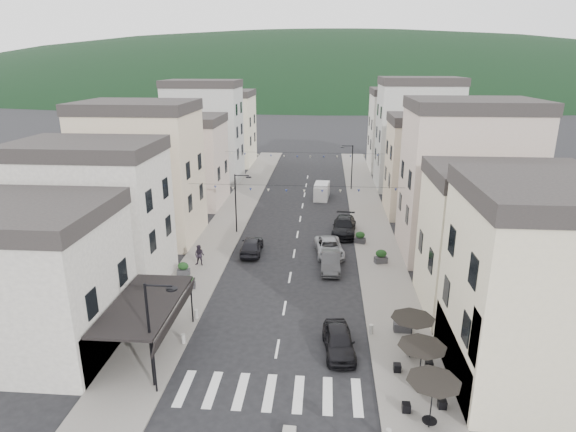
{
  "coord_description": "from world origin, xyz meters",
  "views": [
    {
      "loc": [
        2.6,
        -18.76,
        16.34
      ],
      "look_at": [
        -0.55,
        21.06,
        3.5
      ],
      "focal_mm": 30.0,
      "sensor_mm": 36.0,
      "label": 1
    }
  ],
  "objects_px": {
    "parked_car_b": "(331,262)",
    "parked_car_d": "(344,226)",
    "parked_car_a": "(339,341)",
    "delivery_van": "(322,190)",
    "parked_car_c": "(329,247)",
    "pedestrian_b": "(200,255)",
    "parked_car_e": "(252,245)",
    "pedestrian_a": "(149,302)"
  },
  "relations": [
    {
      "from": "parked_car_a",
      "to": "parked_car_e",
      "type": "height_order",
      "value": "parked_car_e"
    },
    {
      "from": "parked_car_b",
      "to": "parked_car_c",
      "type": "xyz_separation_m",
      "value": [
        -0.1,
        3.26,
        -0.03
      ]
    },
    {
      "from": "parked_car_e",
      "to": "delivery_van",
      "type": "distance_m",
      "value": 19.68
    },
    {
      "from": "parked_car_a",
      "to": "parked_car_c",
      "type": "bearing_deg",
      "value": 86.45
    },
    {
      "from": "parked_car_b",
      "to": "pedestrian_a",
      "type": "height_order",
      "value": "pedestrian_a"
    },
    {
      "from": "parked_car_c",
      "to": "delivery_van",
      "type": "height_order",
      "value": "delivery_van"
    },
    {
      "from": "parked_car_c",
      "to": "parked_car_e",
      "type": "relative_size",
      "value": 1.12
    },
    {
      "from": "parked_car_a",
      "to": "parked_car_b",
      "type": "relative_size",
      "value": 0.97
    },
    {
      "from": "parked_car_e",
      "to": "pedestrian_b",
      "type": "relative_size",
      "value": 2.5
    },
    {
      "from": "pedestrian_a",
      "to": "pedestrian_b",
      "type": "relative_size",
      "value": 0.99
    },
    {
      "from": "delivery_van",
      "to": "parked_car_a",
      "type": "bearing_deg",
      "value": -83.27
    },
    {
      "from": "delivery_van",
      "to": "pedestrian_a",
      "type": "bearing_deg",
      "value": -105.93
    },
    {
      "from": "parked_car_b",
      "to": "parked_car_d",
      "type": "distance_m",
      "value": 8.92
    },
    {
      "from": "parked_car_a",
      "to": "pedestrian_b",
      "type": "bearing_deg",
      "value": 128.8
    },
    {
      "from": "parked_car_d",
      "to": "parked_car_e",
      "type": "xyz_separation_m",
      "value": [
        -8.38,
        -5.76,
        -0.04
      ]
    },
    {
      "from": "parked_car_b",
      "to": "parked_car_e",
      "type": "height_order",
      "value": "parked_car_e"
    },
    {
      "from": "parked_car_a",
      "to": "parked_car_e",
      "type": "distance_m",
      "value": 16.54
    },
    {
      "from": "parked_car_a",
      "to": "pedestrian_a",
      "type": "xyz_separation_m",
      "value": [
        -12.57,
        3.28,
        0.27
      ]
    },
    {
      "from": "parked_car_a",
      "to": "pedestrian_b",
      "type": "distance_m",
      "value": 16.15
    },
    {
      "from": "delivery_van",
      "to": "pedestrian_a",
      "type": "distance_m",
      "value": 32.24
    },
    {
      "from": "parked_car_d",
      "to": "pedestrian_b",
      "type": "bearing_deg",
      "value": -138.64
    },
    {
      "from": "pedestrian_b",
      "to": "pedestrian_a",
      "type": "bearing_deg",
      "value": -91.48
    },
    {
      "from": "delivery_van",
      "to": "parked_car_b",
      "type": "bearing_deg",
      "value": -83.08
    },
    {
      "from": "parked_car_a",
      "to": "parked_car_d",
      "type": "xyz_separation_m",
      "value": [
        0.97,
        20.55,
        0.07
      ]
    },
    {
      "from": "parked_car_c",
      "to": "parked_car_a",
      "type": "bearing_deg",
      "value": -95.19
    },
    {
      "from": "parked_car_c",
      "to": "pedestrian_b",
      "type": "bearing_deg",
      "value": -169.46
    },
    {
      "from": "parked_car_a",
      "to": "delivery_van",
      "type": "bearing_deg",
      "value": 86.88
    },
    {
      "from": "parked_car_d",
      "to": "delivery_van",
      "type": "bearing_deg",
      "value": 105.5
    },
    {
      "from": "parked_car_b",
      "to": "delivery_van",
      "type": "height_order",
      "value": "delivery_van"
    },
    {
      "from": "parked_car_e",
      "to": "parked_car_a",
      "type": "bearing_deg",
      "value": 115.19
    },
    {
      "from": "delivery_van",
      "to": "pedestrian_b",
      "type": "relative_size",
      "value": 2.46
    },
    {
      "from": "parked_car_d",
      "to": "delivery_van",
      "type": "relative_size",
      "value": 1.25
    },
    {
      "from": "parked_car_e",
      "to": "pedestrian_b",
      "type": "height_order",
      "value": "pedestrian_b"
    },
    {
      "from": "parked_car_d",
      "to": "pedestrian_b",
      "type": "height_order",
      "value": "pedestrian_b"
    },
    {
      "from": "parked_car_a",
      "to": "parked_car_c",
      "type": "xyz_separation_m",
      "value": [
        -0.52,
        14.99,
        -0.03
      ]
    },
    {
      "from": "parked_car_a",
      "to": "delivery_van",
      "type": "distance_m",
      "value": 33.56
    },
    {
      "from": "parked_car_e",
      "to": "pedestrian_a",
      "type": "height_order",
      "value": "pedestrian_a"
    },
    {
      "from": "parked_car_a",
      "to": "pedestrian_b",
      "type": "relative_size",
      "value": 2.39
    },
    {
      "from": "pedestrian_a",
      "to": "pedestrian_b",
      "type": "xyz_separation_m",
      "value": [
        1.28,
        8.27,
        0.01
      ]
    },
    {
      "from": "parked_car_a",
      "to": "parked_car_c",
      "type": "relative_size",
      "value": 0.85
    },
    {
      "from": "parked_car_b",
      "to": "pedestrian_b",
      "type": "relative_size",
      "value": 2.46
    },
    {
      "from": "parked_car_c",
      "to": "pedestrian_a",
      "type": "distance_m",
      "value": 16.81
    }
  ]
}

